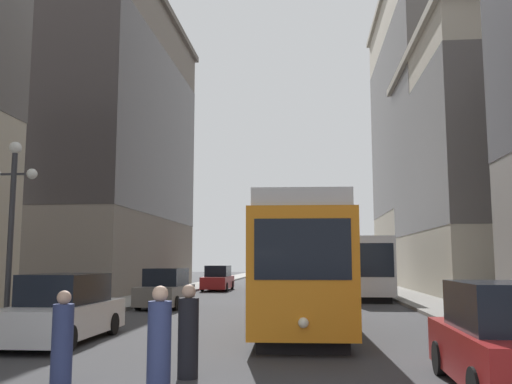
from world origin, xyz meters
name	(u,v)px	position (x,y,z in m)	size (l,w,h in m)	color
sidewalk_left	(200,285)	(-7.56, 40.00, 0.07)	(2.57, 120.00, 0.15)	gray
sidewalk_right	(380,286)	(7.56, 40.00, 0.07)	(2.57, 120.00, 0.15)	gray
streetcar	(298,263)	(1.31, 12.59, 2.10)	(3.06, 13.93, 3.89)	black
transit_bus	(361,264)	(4.85, 27.18, 1.95)	(2.65, 11.36, 3.45)	black
parked_car_left_near	(166,289)	(-4.97, 18.63, 0.84)	(1.98, 4.29, 1.82)	black
parked_car_left_mid	(64,310)	(-4.97, 7.77, 0.84)	(1.90, 4.95, 1.82)	black
parked_car_right_far	(508,341)	(4.97, 2.89, 0.84)	(1.96, 4.25, 1.82)	black
parked_car_left_far	(218,279)	(-4.97, 33.76, 0.84)	(1.90, 4.87, 1.82)	black
pedestrian_crossing_near	(159,343)	(-0.82, 2.25, 0.82)	(0.39, 0.39, 1.76)	navy
pedestrian_crossing_far	(188,334)	(-0.61, 3.52, 0.80)	(0.39, 0.39, 1.73)	black
pedestrian_on_sidewalk	(62,341)	(-2.70, 2.71, 0.77)	(0.37, 0.37, 1.65)	navy
lamp_post_left_near	(12,206)	(-6.87, 8.24, 3.76)	(1.41, 0.36, 5.50)	#333338
building_left_midblock	(93,142)	(-14.41, 32.47, 11.07)	(11.74, 21.32, 21.51)	slate
building_right_corner	(477,130)	(16.68, 42.33, 13.68)	(16.27, 22.87, 26.56)	#B2A893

